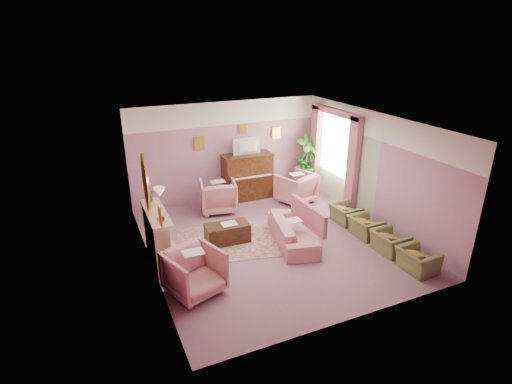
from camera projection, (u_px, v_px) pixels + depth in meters
name	position (u px, v px, depth m)	size (l,w,h in m)	color
floor	(272.00, 241.00, 9.33)	(5.50, 6.00, 0.01)	#7D5862
ceiling	(274.00, 122.00, 8.29)	(5.50, 6.00, 0.01)	beige
wall_back	(227.00, 151.00, 11.36)	(5.50, 0.02, 2.80)	gray
wall_front	(357.00, 247.00, 6.27)	(5.50, 0.02, 2.80)	gray
wall_left	(147.00, 206.00, 7.77)	(0.02, 6.00, 2.80)	gray
wall_right	(373.00, 169.00, 9.85)	(0.02, 6.00, 2.80)	gray
picture_rail_band	(226.00, 113.00, 10.95)	(5.50, 0.01, 0.65)	white
stripe_panel	(341.00, 167.00, 11.06)	(0.01, 3.00, 2.15)	#9FB296
fireplace_surround	(157.00, 238.00, 8.32)	(0.30, 1.40, 1.10)	tan
fireplace_inset	(162.00, 244.00, 8.41)	(0.18, 0.72, 0.68)	black
fire_ember	(165.00, 251.00, 8.50)	(0.06, 0.54, 0.10)	#FF6237
mantel_shelf	(156.00, 213.00, 8.12)	(0.40, 1.55, 0.07)	tan
hearth	(169.00, 258.00, 8.60)	(0.55, 1.50, 0.02)	tan
mirror_frame	(145.00, 183.00, 7.81)	(0.04, 0.72, 1.20)	gold
mirror_glass	(147.00, 183.00, 7.82)	(0.01, 0.60, 1.06)	silver
sconce_shade	(159.00, 192.00, 6.89)	(0.20, 0.20, 0.16)	#F48F7C
piano	(247.00, 177.00, 11.55)	(1.40, 0.60, 1.30)	#3B200D
piano_keyshelf	(252.00, 178.00, 11.23)	(1.30, 0.12, 0.06)	#3B200D
piano_keys	(252.00, 177.00, 11.21)	(1.20, 0.08, 0.02)	silver
piano_top	(247.00, 155.00, 11.31)	(1.45, 0.65, 0.04)	#3B200D
television	(248.00, 145.00, 11.16)	(0.80, 0.12, 0.48)	black
print_back_left	(199.00, 143.00, 10.90)	(0.30, 0.03, 0.38)	gold
print_back_right	(276.00, 133.00, 11.76)	(0.26, 0.03, 0.34)	gold
print_back_mid	(243.00, 129.00, 11.29)	(0.22, 0.03, 0.26)	gold
print_left_wall	(160.00, 214.00, 6.65)	(0.03, 0.28, 0.36)	gold
window_blind	(336.00, 143.00, 11.03)	(0.03, 1.40, 1.80)	beige
curtain_left	(353.00, 166.00, 10.37)	(0.16, 0.34, 2.60)	#A65765
curtain_right	(315.00, 149.00, 11.93)	(0.16, 0.34, 2.60)	#A65765
pelmet	(336.00, 112.00, 10.68)	(0.16, 2.20, 0.16)	#A65765
mantel_plant	(151.00, 196.00, 8.53)	(0.16, 0.16, 0.28)	#1E591A
mantel_vase	(161.00, 218.00, 7.66)	(0.16, 0.16, 0.16)	white
area_rug	(233.00, 241.00, 9.32)	(2.50, 1.80, 0.01)	#9A665F
coffee_table	(227.00, 233.00, 9.23)	(1.00, 0.50, 0.45)	#311E10
table_paper	(229.00, 224.00, 9.16)	(0.35, 0.28, 0.01)	silver
sofa	(293.00, 227.00, 9.16)	(0.65, 1.94, 0.78)	tan
sofa_throw	(308.00, 216.00, 9.23)	(0.10, 1.47, 0.54)	#A65765
floral_armchair_left	(218.00, 194.00, 10.75)	(0.92, 0.92, 0.96)	tan
floral_armchair_right	(296.00, 186.00, 11.31)	(0.92, 0.92, 0.96)	tan
floral_armchair_front	(194.00, 270.00, 7.33)	(0.92, 0.92, 0.96)	tan
olive_chair_a	(418.00, 257.00, 8.07)	(0.52, 0.73, 0.63)	olive
olive_chair_b	(390.00, 239.00, 8.76)	(0.52, 0.73, 0.63)	olive
olive_chair_c	(366.00, 224.00, 9.46)	(0.52, 0.73, 0.63)	olive
olive_chair_d	(345.00, 211.00, 10.15)	(0.52, 0.73, 0.63)	olive
side_table	(302.00, 179.00, 12.30)	(0.52, 0.52, 0.70)	beige
side_plant_big	(303.00, 162.00, 12.10)	(0.30, 0.30, 0.34)	#1E591A
side_plant_small	(308.00, 164.00, 12.07)	(0.16, 0.16, 0.28)	#1E591A
palm_pot	(306.00, 185.00, 12.28)	(0.34, 0.34, 0.34)	brown
palm_plant	(308.00, 157.00, 11.95)	(0.76, 0.76, 1.44)	#1E591A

